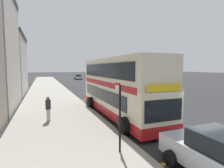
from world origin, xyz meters
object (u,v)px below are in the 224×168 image
double_decker_bus (118,89)px  parked_car_white_distant (111,83)px  parked_car_silver_across (78,77)px  pedestrian_waiting_near_sign (48,108)px  bus_stop_sign (119,112)px  parked_car_silver_far (222,157)px

double_decker_bus → parked_car_white_distant: size_ratio=2.70×
parked_car_silver_across → pedestrian_waiting_near_sign: 46.40m
bus_stop_sign → parked_car_white_distant: size_ratio=0.69×
parked_car_white_distant → parked_car_silver_far: size_ratio=1.00×
double_decker_bus → pedestrian_waiting_near_sign: size_ratio=6.86×
bus_stop_sign → double_decker_bus: bearing=67.1°
parked_car_silver_across → parked_car_silver_far: bearing=-98.2°
bus_stop_sign → parked_car_silver_far: (2.34, -2.89, -1.03)m
parked_car_silver_across → bus_stop_sign: bearing=-101.1°
double_decker_bus → pedestrian_waiting_near_sign: 5.29m
parked_car_silver_across → pedestrian_waiting_near_sign: size_ratio=2.54×
bus_stop_sign → pedestrian_waiting_near_sign: (-2.66, 5.69, -0.79)m
parked_car_silver_across → parked_car_white_distant: 24.65m
double_decker_bus → parked_car_silver_across: bearing=83.2°
bus_stop_sign → parked_car_silver_across: 51.49m
double_decker_bus → parked_car_silver_far: bearing=-91.1°
bus_stop_sign → parked_car_silver_across: bus_stop_sign is taller
parked_car_white_distant → parked_car_silver_across: bearing=95.3°
parked_car_white_distant → pedestrian_waiting_near_sign: 24.13m
bus_stop_sign → parked_car_white_distant: 28.12m
parked_car_silver_across → parked_car_white_distant: (1.98, -24.57, 0.00)m
double_decker_bus → parked_car_white_distant: (7.37, 20.34, -1.27)m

